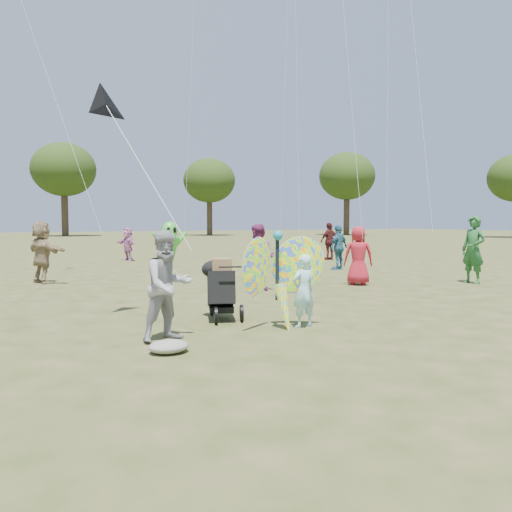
{
  "coord_description": "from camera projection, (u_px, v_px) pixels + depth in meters",
  "views": [
    {
      "loc": [
        -4.36,
        -6.73,
        1.75
      ],
      "look_at": [
        -0.2,
        1.5,
        1.1
      ],
      "focal_mm": 35.0,
      "sensor_mm": 36.0,
      "label": 1
    }
  ],
  "objects": [
    {
      "name": "ground",
      "position": [
        309.0,
        329.0,
        8.08
      ],
      "size": [
        160.0,
        160.0,
        0.0
      ],
      "primitive_type": "plane",
      "color": "#51592B",
      "rests_on": "ground"
    },
    {
      "name": "child_girl",
      "position": [
        303.0,
        291.0,
        8.17
      ],
      "size": [
        0.47,
        0.33,
        1.2
      ],
      "primitive_type": "imported",
      "rotation": [
        0.0,
        0.0,
        3.24
      ],
      "color": "#A6E0EB",
      "rests_on": "ground"
    },
    {
      "name": "adult_man",
      "position": [
        168.0,
        286.0,
        7.26
      ],
      "size": [
        0.91,
        0.78,
        1.62
      ],
      "primitive_type": "imported",
      "rotation": [
        0.0,
        0.0,
        0.24
      ],
      "color": "#99989D",
      "rests_on": "ground"
    },
    {
      "name": "grey_bag",
      "position": [
        169.0,
        346.0,
        6.61
      ],
      "size": [
        0.54,
        0.44,
        0.17
      ],
      "primitive_type": "ellipsoid",
      "color": "gray",
      "rests_on": "ground"
    },
    {
      "name": "crowd_a",
      "position": [
        358.0,
        256.0,
        13.62
      ],
      "size": [
        0.94,
        0.86,
        1.61
      ],
      "primitive_type": "imported",
      "rotation": [
        0.0,
        0.0,
        2.57
      ],
      "color": "#AD1B28",
      "rests_on": "ground"
    },
    {
      "name": "crowd_c",
      "position": [
        339.0,
        247.0,
        17.93
      ],
      "size": [
        1.02,
        0.68,
        1.61
      ],
      "primitive_type": "imported",
      "rotation": [
        0.0,
        0.0,
        3.47
      ],
      "color": "#2F6883",
      "rests_on": "ground"
    },
    {
      "name": "crowd_d",
      "position": [
        42.0,
        252.0,
        13.98
      ],
      "size": [
        1.16,
        1.7,
        1.76
      ],
      "primitive_type": "imported",
      "rotation": [
        0.0,
        0.0,
        2.0
      ],
      "color": "#997E5E",
      "rests_on": "ground"
    },
    {
      "name": "crowd_e",
      "position": [
        260.0,
        257.0,
        12.55
      ],
      "size": [
        1.01,
        1.03,
        1.67
      ],
      "primitive_type": "imported",
      "rotation": [
        0.0,
        0.0,
        5.42
      ],
      "color": "#7B295C",
      "rests_on": "ground"
    },
    {
      "name": "crowd_f",
      "position": [
        473.0,
        250.0,
        13.95
      ],
      "size": [
        0.49,
        0.72,
        1.9
      ],
      "primitive_type": "imported",
      "rotation": [
        0.0,
        0.0,
        4.77
      ],
      "color": "#225C29",
      "rests_on": "ground"
    },
    {
      "name": "crowd_h",
      "position": [
        330.0,
        241.0,
        22.44
      ],
      "size": [
        1.01,
        0.48,
        1.69
      ],
      "primitive_type": "imported",
      "rotation": [
        0.0,
        0.0,
        3.21
      ],
      "color": "#4B1919",
      "rests_on": "ground"
    },
    {
      "name": "crowd_j",
      "position": [
        128.0,
        244.0,
        22.09
      ],
      "size": [
        0.81,
        1.43,
        1.47
      ],
      "primitive_type": "imported",
      "rotation": [
        0.0,
        0.0,
        5.0
      ],
      "color": "#C470AA",
      "rests_on": "ground"
    },
    {
      "name": "jogging_stroller",
      "position": [
        220.0,
        285.0,
        8.86
      ],
      "size": [
        0.72,
        1.13,
        1.09
      ],
      "rotation": [
        0.0,
        0.0,
        -0.35
      ],
      "color": "black",
      "rests_on": "ground"
    },
    {
      "name": "butterfly_kite",
      "position": [
        280.0,
        279.0,
        8.04
      ],
      "size": [
        1.74,
        0.75,
        1.8
      ],
      "color": "red",
      "rests_on": "ground"
    },
    {
      "name": "delta_kite_rig",
      "position": [
        106.0,
        106.0,
        8.41
      ],
      "size": [
        1.36,
        2.01,
        2.82
      ],
      "color": "black",
      "rests_on": "ground"
    },
    {
      "name": "alien_kite",
      "position": [
        170.0,
        249.0,
        14.07
      ],
      "size": [
        1.12,
        0.69,
        1.74
      ],
      "color": "green",
      "rests_on": "ground"
    },
    {
      "name": "tree_line",
      "position": [
        93.0,
        169.0,
        49.3
      ],
      "size": [
        91.78,
        33.6,
        10.79
      ],
      "color": "#3A2D21",
      "rests_on": "ground"
    }
  ]
}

